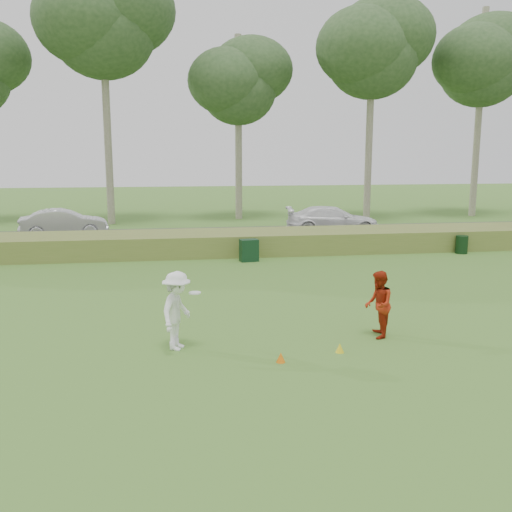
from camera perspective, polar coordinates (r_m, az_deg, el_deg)
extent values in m
plane|color=#3B6D24|center=(13.41, 2.61, -8.56)|extent=(120.00, 120.00, 0.00)
cube|color=#5C6F2C|center=(24.86, -2.78, 1.38)|extent=(80.00, 3.00, 0.90)
cube|color=#2D2D2D|center=(29.85, -3.77, 2.08)|extent=(80.00, 6.00, 0.06)
cylinder|color=gray|center=(35.76, -14.80, 15.55)|extent=(0.44, 0.44, 15.50)
ellipsoid|color=#2D4A25|center=(36.33, -15.10, 21.64)|extent=(7.80, 7.80, 6.60)
cylinder|color=gray|center=(37.23, -1.76, 12.58)|extent=(0.44, 0.44, 11.50)
ellipsoid|color=#2D4A25|center=(37.44, -1.79, 16.98)|extent=(6.24, 6.24, 5.28)
cylinder|color=gray|center=(37.19, 11.35, 14.32)|extent=(0.44, 0.44, 14.00)
ellipsoid|color=#2D4A25|center=(37.60, 11.55, 19.64)|extent=(7.28, 7.28, 6.16)
cylinder|color=gray|center=(41.70, 21.37, 13.03)|extent=(0.44, 0.44, 13.50)
ellipsoid|color=#2D4A25|center=(42.02, 21.69, 17.62)|extent=(7.02, 7.02, 5.94)
imported|color=white|center=(12.79, -7.90, -5.44)|extent=(1.07, 1.31, 1.77)
cylinder|color=white|center=(12.70, -6.14, -3.69)|extent=(0.27, 0.27, 0.03)
imported|color=#9F230D|center=(13.80, 12.15, -4.76)|extent=(0.78, 0.90, 1.60)
cone|color=orange|center=(12.14, 2.49, -10.10)|extent=(0.19, 0.19, 0.21)
cone|color=yellow|center=(12.82, 8.38, -9.08)|extent=(0.19, 0.19, 0.21)
cube|color=black|center=(22.85, -0.71, 0.57)|extent=(0.77, 0.55, 0.89)
cylinder|color=black|center=(26.17, 19.88, 1.08)|extent=(0.56, 0.56, 0.77)
imported|color=silver|center=(30.54, -18.64, 3.14)|extent=(4.49, 2.16, 1.42)
imported|color=white|center=(30.51, 7.67, 3.60)|extent=(5.14, 2.63, 1.43)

